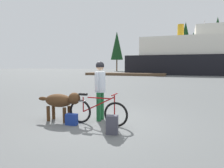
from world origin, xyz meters
TOP-DOWN VIEW (x-y plane):
  - ground_plane at (0.00, 0.00)m, footprint 160.00×160.00m
  - bicycle at (-0.03, -0.22)m, footprint 1.77×0.44m
  - person_cyclist at (-0.14, 0.26)m, footprint 0.32×0.53m
  - dog at (-1.18, -0.24)m, footprint 1.43×0.46m
  - backpack at (0.63, -0.78)m, footprint 0.31×0.25m
  - handbag_pannier at (-0.69, -0.47)m, footprint 0.34×0.21m
  - dock_pier at (-7.23, 26.28)m, footprint 13.19×2.35m
  - ferry_boat at (4.11, 33.59)m, footprint 24.17×8.67m
  - sailboat_moored at (5.16, 35.59)m, footprint 7.63×2.14m
  - pine_tree_far_left at (-16.10, 48.27)m, footprint 3.42×3.42m
  - pine_tree_center at (3.65, 47.10)m, footprint 3.37×3.37m
  - pine_tree_far_right at (8.76, 47.65)m, footprint 4.29×4.29m
  - pine_tree_mid_back at (1.79, 51.12)m, footprint 4.35×4.35m

SIDE VIEW (x-z plane):
  - ground_plane at x=0.00m, z-range 0.00..0.00m
  - handbag_pannier at x=-0.69m, z-range 0.00..0.31m
  - dock_pier at x=-7.23m, z-range 0.00..0.40m
  - backpack at x=0.63m, z-range 0.00..0.45m
  - bicycle at x=-0.03m, z-range -0.07..0.82m
  - sailboat_moored at x=5.16m, z-range -4.38..5.40m
  - dog at x=-1.18m, z-range 0.16..1.04m
  - person_cyclist at x=-0.14m, z-range 0.19..1.97m
  - ferry_boat at x=4.11m, z-range -1.31..7.68m
  - pine_tree_center at x=3.65m, z-range 1.64..11.15m
  - pine_tree_far_left at x=-16.10m, z-range 1.59..12.60m
  - pine_tree_far_right at x=8.76m, z-range 1.63..14.44m
  - pine_tree_mid_back at x=1.79m, z-range 1.72..14.57m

